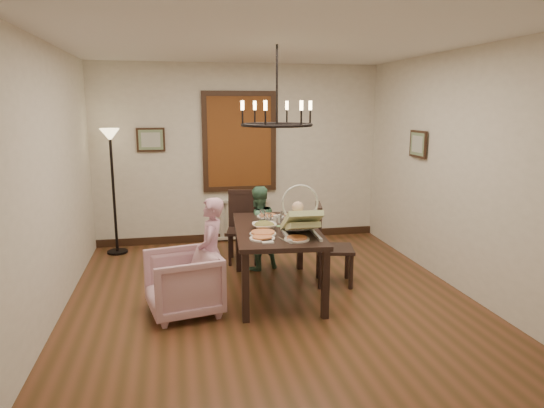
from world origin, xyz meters
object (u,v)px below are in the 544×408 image
object	(u,v)px
dining_table	(277,235)
seated_man	(258,235)
elderly_woman	(212,262)
baby_bouncer	(301,219)
drinking_glass	(269,220)
armchair	(183,283)
chair_right	(335,244)
floor_lamp	(114,193)
chair_far	(243,227)

from	to	relation	value
dining_table	seated_man	distance (m)	0.89
elderly_woman	baby_bouncer	size ratio (longest dim) A/B	1.71
elderly_woman	drinking_glass	world-z (taller)	elderly_woman
dining_table	baby_bouncer	distance (m)	0.53
dining_table	armchair	xyz separation A→B (m)	(-1.08, -0.39, -0.36)
chair_right	dining_table	bearing A→B (deg)	111.95
elderly_woman	drinking_glass	bearing A→B (deg)	133.58
chair_right	elderly_woman	world-z (taller)	chair_right
armchair	floor_lamp	xyz separation A→B (m)	(-0.93, 2.37, 0.57)
dining_table	seated_man	xyz separation A→B (m)	(-0.07, 0.86, -0.23)
elderly_woman	chair_far	bearing A→B (deg)	172.63
dining_table	baby_bouncer	size ratio (longest dim) A/B	2.97
dining_table	elderly_woman	distance (m)	0.84
chair_far	seated_man	bearing A→B (deg)	-55.52
chair_far	armchair	size ratio (longest dim) A/B	1.36
floor_lamp	seated_man	bearing A→B (deg)	-30.02
dining_table	chair_right	bearing A→B (deg)	14.51
dining_table	floor_lamp	distance (m)	2.83
seated_man	elderly_woman	bearing A→B (deg)	41.00
chair_right	armchair	size ratio (longest dim) A/B	1.37
chair_far	chair_right	size ratio (longest dim) A/B	0.99
seated_man	floor_lamp	distance (m)	2.28
chair_right	drinking_glass	size ratio (longest dim) A/B	7.92
seated_man	floor_lamp	world-z (taller)	floor_lamp
seated_man	chair_far	bearing A→B (deg)	-84.12
dining_table	drinking_glass	world-z (taller)	drinking_glass
chair_right	elderly_woman	distance (m)	1.57
seated_man	drinking_glass	world-z (taller)	seated_man
elderly_woman	baby_bouncer	bearing A→B (deg)	95.10
dining_table	drinking_glass	size ratio (longest dim) A/B	13.68
dining_table	baby_bouncer	bearing A→B (deg)	-61.24
chair_right	seated_man	bearing A→B (deg)	60.68
chair_right	drinking_glass	xyz separation A→B (m)	(-0.81, 0.02, 0.34)
armchair	elderly_woman	size ratio (longest dim) A/B	0.73
chair_right	seated_man	xyz separation A→B (m)	(-0.82, 0.74, -0.04)
chair_far	baby_bouncer	bearing A→B (deg)	-64.85
elderly_woman	baby_bouncer	xyz separation A→B (m)	(0.95, -0.14, 0.47)
drinking_glass	floor_lamp	distance (m)	2.68
armchair	chair_far	bearing A→B (deg)	139.76
chair_far	elderly_woman	bearing A→B (deg)	-99.34
armchair	floor_lamp	bearing A→B (deg)	-170.30
dining_table	seated_man	size ratio (longest dim) A/B	1.87
armchair	drinking_glass	bearing A→B (deg)	105.75
armchair	floor_lamp	size ratio (longest dim) A/B	0.41
floor_lamp	chair_far	bearing A→B (deg)	-23.51
chair_right	elderly_woman	xyz separation A→B (m)	(-1.52, -0.40, -0.00)
chair_far	drinking_glass	world-z (taller)	chair_far
chair_far	chair_right	world-z (taller)	chair_right
seated_man	chair_right	bearing A→B (deg)	120.87
elderly_woman	seated_man	xyz separation A→B (m)	(0.70, 1.14, -0.04)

